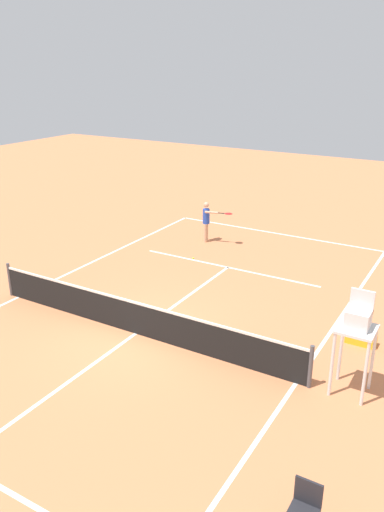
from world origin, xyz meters
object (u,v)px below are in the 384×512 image
at_px(player_serving, 207,218).
at_px(tennis_ball, 193,258).
at_px(umpire_chair, 357,327).
at_px(courtside_chair_near, 304,508).
at_px(equipment_bag, 361,339).

xyz_separation_m(player_serving, tennis_ball, (-0.52, 2.01, -0.94)).
height_order(umpire_chair, courtside_chair_near, umpire_chair).
bearing_deg(equipment_bag, tennis_ball, -24.26).
height_order(player_serving, courtside_chair_near, player_serving).
distance_m(courtside_chair_near, equipment_bag, 6.37).
relative_size(tennis_ball, equipment_bag, 0.09).
distance_m(tennis_ball, courtside_chair_near, 12.03).
distance_m(tennis_ball, umpire_chair, 9.03).
bearing_deg(player_serving, umpire_chair, 32.49).
xyz_separation_m(umpire_chair, courtside_chair_near, (-0.33, 4.11, -1.07)).
height_order(tennis_ball, courtside_chair_near, courtside_chair_near).
distance_m(player_serving, courtside_chair_near, 13.95).
xyz_separation_m(tennis_ball, equipment_bag, (-6.86, 3.09, 0.12)).
bearing_deg(umpire_chair, player_serving, -43.74).
relative_size(player_serving, equipment_bag, 2.17).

